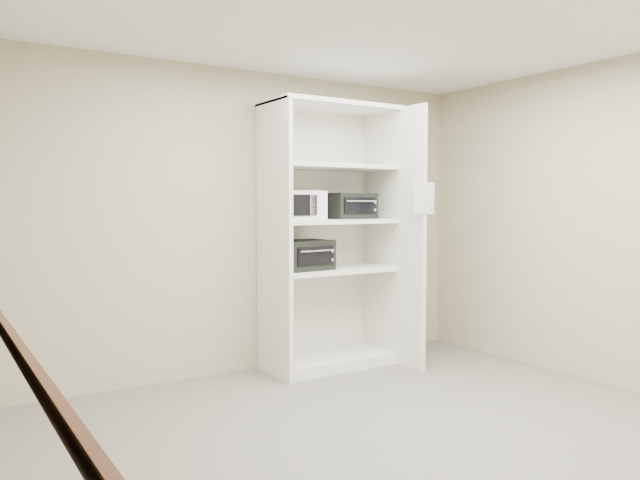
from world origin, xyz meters
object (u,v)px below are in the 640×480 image
toaster_oven_upper (350,206)px  toaster_oven_lower (303,255)px  shelving_unit (334,245)px  microwave (298,205)px

toaster_oven_upper → toaster_oven_lower: toaster_oven_upper is taller
toaster_oven_lower → shelving_unit: bearing=-3.0°
toaster_oven_lower → microwave: bearing=118.3°
shelving_unit → toaster_oven_upper: bearing=-3.1°
shelving_unit → toaster_oven_upper: (0.17, -0.01, 0.36)m
shelving_unit → microwave: shelving_unit is taller
toaster_oven_upper → shelving_unit: bearing=178.6°
microwave → shelving_unit: bearing=5.4°
shelving_unit → toaster_oven_lower: bearing=-176.2°
microwave → toaster_oven_upper: (0.56, -0.02, -0.01)m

